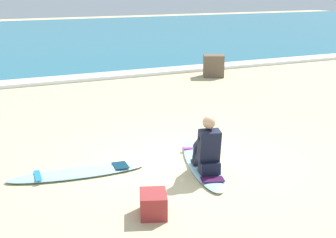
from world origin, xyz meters
TOP-DOWN VIEW (x-y plane):
  - ground_plane at (0.00, 0.00)m, footprint 80.00×80.00m
  - sea at (0.00, 22.15)m, footprint 80.00×28.00m
  - breaking_foam at (0.00, 8.45)m, footprint 80.00×0.90m
  - surfboard_main at (0.14, -0.25)m, footprint 1.33×2.61m
  - surfer_seated at (-0.01, -0.66)m, footprint 0.50×0.76m
  - surfboard_spare_near at (-1.93, 0.29)m, footprint 2.34×0.78m
  - shoreline_rock at (4.81, 6.98)m, footprint 0.90×0.89m
  - beach_bag at (-1.42, -1.60)m, footprint 0.51×0.58m

SIDE VIEW (x-z plane):
  - ground_plane at x=0.00m, z-range 0.00..0.00m
  - surfboard_main at x=0.14m, z-range 0.00..0.07m
  - surfboard_spare_near at x=-1.93m, z-range 0.00..0.07m
  - sea at x=0.00m, z-range 0.00..0.10m
  - breaking_foam at x=0.00m, z-range 0.00..0.11m
  - beach_bag at x=-1.42m, z-range 0.00..0.32m
  - shoreline_rock at x=4.81m, z-range 0.00..0.74m
  - surfer_seated at x=-0.01m, z-range -0.04..0.91m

